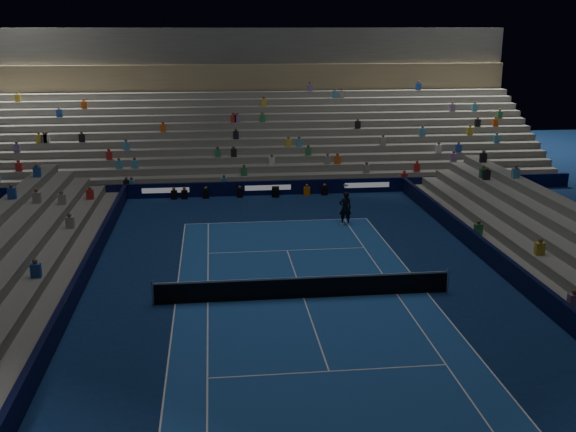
{
  "coord_description": "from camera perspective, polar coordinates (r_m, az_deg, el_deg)",
  "views": [
    {
      "loc": [
        -3.68,
        -26.46,
        11.3
      ],
      "look_at": [
        0.0,
        6.0,
        2.0
      ],
      "focal_mm": 41.61,
      "sensor_mm": 36.0,
      "label": 1
    }
  ],
  "objects": [
    {
      "name": "sponsor_barrier_east",
      "position": [
        31.56,
        19.15,
        -5.05
      ],
      "size": [
        0.25,
        37.0,
        1.0
      ],
      "primitive_type": "cube",
      "color": "black",
      "rests_on": "ground"
    },
    {
      "name": "court_surface",
      "position": [
        29.01,
        1.35,
        -7.03
      ],
      "size": [
        10.97,
        23.77,
        0.01
      ],
      "primitive_type": "cube",
      "color": "#1B4A95",
      "rests_on": "ground"
    },
    {
      "name": "broadcast_camera",
      "position": [
        45.93,
        -1.07,
        2.08
      ],
      "size": [
        0.56,
        0.99,
        0.67
      ],
      "color": "black",
      "rests_on": "ground"
    },
    {
      "name": "sponsor_barrier_far",
      "position": [
        46.39,
        -1.74,
        2.42
      ],
      "size": [
        44.0,
        0.25,
        1.0
      ],
      "primitive_type": "cube",
      "color": "black",
      "rests_on": "ground"
    },
    {
      "name": "tennis_player",
      "position": [
        39.37,
        4.91,
        0.68
      ],
      "size": [
        0.76,
        0.52,
        2.02
      ],
      "primitive_type": "imported",
      "rotation": [
        0.0,
        0.0,
        3.19
      ],
      "color": "black",
      "rests_on": "ground"
    },
    {
      "name": "grandstand_main",
      "position": [
        55.06,
        -2.59,
        7.6
      ],
      "size": [
        44.0,
        15.2,
        11.2
      ],
      "color": "slate",
      "rests_on": "ground"
    },
    {
      "name": "ground",
      "position": [
        29.01,
        1.35,
        -7.04
      ],
      "size": [
        90.0,
        90.0,
        0.0
      ],
      "primitive_type": "plane",
      "color": "#0C214D",
      "rests_on": "ground"
    },
    {
      "name": "tennis_net",
      "position": [
        28.82,
        1.35,
        -6.12
      ],
      "size": [
        12.9,
        0.1,
        1.1
      ],
      "color": "#B2B2B7",
      "rests_on": "ground"
    },
    {
      "name": "sponsor_barrier_west",
      "position": [
        29.21,
        -17.99,
        -6.63
      ],
      "size": [
        0.25,
        37.0,
        1.0
      ],
      "primitive_type": "cube",
      "color": "black",
      "rests_on": "ground"
    }
  ]
}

